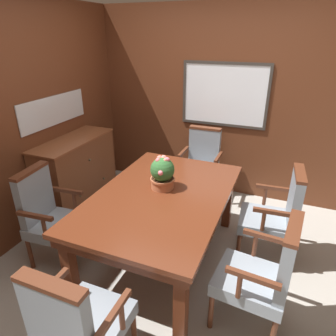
% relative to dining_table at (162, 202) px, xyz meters
% --- Properties ---
extents(ground_plane, '(14.00, 14.00, 0.00)m').
position_rel_dining_table_xyz_m(ground_plane, '(0.06, -0.10, -0.65)').
color(ground_plane, '#A39E93').
extents(wall_back, '(7.20, 0.08, 2.45)m').
position_rel_dining_table_xyz_m(wall_back, '(0.06, 1.68, 0.58)').
color(wall_back, '#5B2D19').
rests_on(wall_back, ground_plane).
extents(wall_left, '(0.08, 7.20, 2.45)m').
position_rel_dining_table_xyz_m(wall_left, '(-1.57, -0.10, 0.58)').
color(wall_left, '#5B2D19').
rests_on(wall_left, ground_plane).
extents(dining_table, '(1.18, 1.79, 0.74)m').
position_rel_dining_table_xyz_m(dining_table, '(0.00, 0.00, 0.00)').
color(dining_table, '#562614').
rests_on(dining_table, ground_plane).
extents(chair_right_near, '(0.56, 0.54, 0.98)m').
position_rel_dining_table_xyz_m(chair_right_near, '(0.99, -0.43, -0.13)').
color(chair_right_near, '#562B19').
rests_on(chair_right_near, ground_plane).
extents(chair_left_near, '(0.56, 0.54, 0.98)m').
position_rel_dining_table_xyz_m(chair_left_near, '(-0.99, -0.42, -0.13)').
color(chair_left_near, '#562B19').
rests_on(chair_left_near, ground_plane).
extents(chair_head_near, '(0.51, 0.52, 0.98)m').
position_rel_dining_table_xyz_m(chair_head_near, '(-0.00, -1.28, -0.13)').
color(chair_head_near, '#562B19').
rests_on(chair_head_near, ground_plane).
extents(chair_right_far, '(0.55, 0.53, 0.98)m').
position_rel_dining_table_xyz_m(chair_right_far, '(1.02, 0.43, -0.13)').
color(chair_right_far, '#562B19').
rests_on(chair_right_far, ground_plane).
extents(chair_head_far, '(0.51, 0.52, 0.98)m').
position_rel_dining_table_xyz_m(chair_head_far, '(0.00, 1.31, -0.13)').
color(chair_head_far, '#562B19').
rests_on(chair_head_far, ground_plane).
extents(potted_plant, '(0.23, 0.24, 0.32)m').
position_rel_dining_table_xyz_m(potted_plant, '(-0.04, 0.11, 0.25)').
color(potted_plant, '#B2603D').
rests_on(potted_plant, dining_table).
extents(sideboard_cabinet, '(0.44, 1.10, 0.96)m').
position_rel_dining_table_xyz_m(sideboard_cabinet, '(-1.33, 0.43, -0.17)').
color(sideboard_cabinet, brown).
rests_on(sideboard_cabinet, ground_plane).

